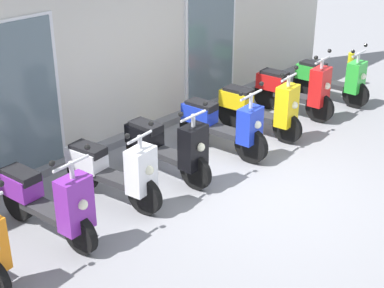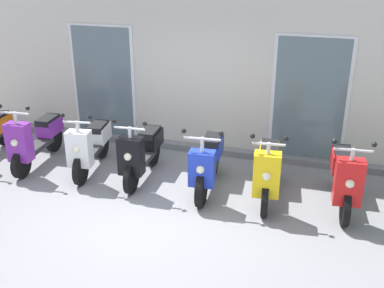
% 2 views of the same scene
% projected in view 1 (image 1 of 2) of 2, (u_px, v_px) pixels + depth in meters
% --- Properties ---
extents(ground_plane, '(40.00, 40.00, 0.00)m').
position_uv_depth(ground_plane, '(256.00, 190.00, 8.01)').
color(ground_plane, gray).
extents(storefront_facade, '(11.09, 0.50, 3.53)m').
position_uv_depth(storefront_facade, '(120.00, 34.00, 9.00)').
color(storefront_facade, beige).
rests_on(storefront_facade, ground_plane).
extents(scooter_purple, '(0.56, 1.64, 1.27)m').
position_uv_depth(scooter_purple, '(48.00, 201.00, 6.78)').
color(scooter_purple, black).
rests_on(scooter_purple, ground_plane).
extents(scooter_white, '(0.59, 1.59, 1.20)m').
position_uv_depth(scooter_white, '(113.00, 170.00, 7.52)').
color(scooter_white, black).
rests_on(scooter_white, ground_plane).
extents(scooter_black, '(0.57, 1.59, 1.21)m').
position_uv_depth(scooter_black, '(168.00, 146.00, 8.14)').
color(scooter_black, black).
rests_on(scooter_black, ground_plane).
extents(scooter_blue, '(0.61, 1.62, 1.21)m').
position_uv_depth(scooter_blue, '(223.00, 125.00, 8.88)').
color(scooter_blue, black).
rests_on(scooter_blue, ground_plane).
extents(scooter_yellow, '(0.54, 1.59, 1.24)m').
position_uv_depth(scooter_yellow, '(261.00, 107.00, 9.48)').
color(scooter_yellow, black).
rests_on(scooter_yellow, ground_plane).
extents(scooter_red, '(0.57, 1.59, 1.26)m').
position_uv_depth(scooter_red, '(295.00, 89.00, 10.26)').
color(scooter_red, black).
rests_on(scooter_red, ground_plane).
extents(scooter_green, '(0.60, 1.56, 1.16)m').
position_uv_depth(scooter_green, '(332.00, 78.00, 10.93)').
color(scooter_green, black).
rests_on(scooter_green, ground_plane).
extents(curb_bollard, '(0.12, 0.12, 0.70)m').
position_uv_depth(curb_bollard, '(350.00, 69.00, 11.78)').
color(curb_bollard, yellow).
rests_on(curb_bollard, ground_plane).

